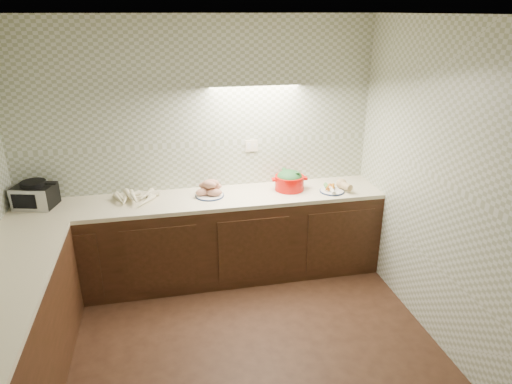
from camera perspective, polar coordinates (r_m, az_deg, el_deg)
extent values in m
plane|color=black|center=(3.76, -3.55, -22.46)|extent=(3.60, 3.60, 0.00)
cube|color=white|center=(2.70, -4.89, 20.69)|extent=(3.60, 3.60, 0.05)
cube|color=gray|center=(4.66, -7.20, 5.10)|extent=(3.60, 0.05, 2.60)
cube|color=gray|center=(3.66, 24.57, -1.49)|extent=(0.05, 3.60, 2.60)
cube|color=beige|center=(4.74, -0.55, 5.81)|extent=(0.13, 0.01, 0.12)
cube|color=black|center=(4.73, -6.40, -6.00)|extent=(3.60, 0.60, 0.86)
cube|color=beige|center=(4.54, -6.63, -0.96)|extent=(3.60, 0.60, 0.04)
cube|color=black|center=(4.75, -25.85, -0.43)|extent=(0.40, 0.34, 0.21)
cube|color=#A4A4A9|center=(4.64, -26.61, -1.07)|extent=(0.34, 0.10, 0.21)
cube|color=black|center=(4.64, -26.61, -1.07)|extent=(0.22, 0.06, 0.14)
cylinder|color=black|center=(4.71, -26.09, 0.97)|extent=(0.28, 0.28, 0.04)
cone|color=beige|center=(4.59, -15.90, -0.74)|extent=(0.25, 0.20, 0.06)
cone|color=beige|center=(4.50, -15.18, -1.15)|extent=(0.20, 0.18, 0.06)
cone|color=beige|center=(4.61, -15.23, -0.63)|extent=(0.18, 0.20, 0.05)
cone|color=beige|center=(4.48, -13.28, -1.09)|extent=(0.25, 0.12, 0.05)
cone|color=beige|center=(4.58, -16.90, -0.97)|extent=(0.10, 0.26, 0.05)
cone|color=beige|center=(4.45, -13.38, -1.31)|extent=(0.12, 0.25, 0.05)
cone|color=beige|center=(4.47, -16.72, -1.52)|extent=(0.14, 0.26, 0.05)
cone|color=beige|center=(4.59, -15.05, -0.33)|extent=(0.25, 0.21, 0.06)
cone|color=beige|center=(4.58, -16.60, -0.71)|extent=(0.21, 0.19, 0.05)
cone|color=beige|center=(4.54, -15.66, -0.77)|extent=(0.19, 0.21, 0.05)
cone|color=beige|center=(4.64, -14.25, -0.08)|extent=(0.23, 0.20, 0.05)
cylinder|color=#132145|center=(4.56, -5.81, -0.45)|extent=(0.29, 0.29, 0.01)
cylinder|color=white|center=(4.56, -5.81, -0.43)|extent=(0.27, 0.27, 0.02)
ellipsoid|color=tan|center=(4.54, -6.63, 0.01)|extent=(0.17, 0.12, 0.07)
ellipsoid|color=tan|center=(4.51, -5.24, -0.06)|extent=(0.17, 0.12, 0.07)
ellipsoid|color=tan|center=(4.59, -5.74, 0.33)|extent=(0.17, 0.12, 0.07)
ellipsoid|color=tan|center=(4.56, -6.30, 0.72)|extent=(0.17, 0.12, 0.07)
ellipsoid|color=tan|center=(4.56, -5.27, 0.75)|extent=(0.17, 0.12, 0.07)
ellipsoid|color=tan|center=(4.51, -5.88, 0.95)|extent=(0.17, 0.12, 0.07)
ellipsoid|color=tan|center=(4.53, -5.58, 1.15)|extent=(0.17, 0.12, 0.07)
cylinder|color=black|center=(4.67, -5.38, 0.34)|extent=(0.13, 0.13, 0.05)
sphere|color=maroon|center=(4.66, -5.55, 0.76)|extent=(0.07, 0.07, 0.07)
sphere|color=silver|center=(4.67, -5.09, 0.73)|extent=(0.04, 0.04, 0.04)
cylinder|color=#C10A03|center=(4.70, 4.20, 1.17)|extent=(0.32, 0.32, 0.15)
cube|color=#C10A03|center=(4.65, 2.23, 1.56)|extent=(0.04, 0.07, 0.02)
cube|color=#C10A03|center=(4.72, 6.17, 1.73)|extent=(0.04, 0.07, 0.02)
ellipsoid|color=#29672E|center=(4.68, 4.22, 1.85)|extent=(0.27, 0.27, 0.15)
cylinder|color=#132145|center=(4.71, 9.47, 0.10)|extent=(0.25, 0.25, 0.01)
cylinder|color=white|center=(4.71, 9.47, 0.13)|extent=(0.24, 0.24, 0.02)
cone|color=#C57717|center=(4.72, 9.18, 0.48)|extent=(0.12, 0.13, 0.03)
cone|color=#C57717|center=(4.69, 9.01, 0.34)|extent=(0.13, 0.11, 0.03)
cone|color=#C57717|center=(4.71, 9.18, 0.44)|extent=(0.13, 0.11, 0.03)
cone|color=#C57717|center=(4.70, 9.49, 0.61)|extent=(0.12, 0.13, 0.03)
cone|color=#C57717|center=(4.72, 9.31, 0.71)|extent=(0.10, 0.14, 0.03)
cone|color=#C57717|center=(4.68, 9.12, 0.53)|extent=(0.11, 0.13, 0.03)
cylinder|color=silver|center=(4.65, 9.49, 0.21)|extent=(0.06, 0.16, 0.04)
cylinder|color=#417631|center=(4.76, 8.81, 0.74)|extent=(0.05, 0.10, 0.04)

